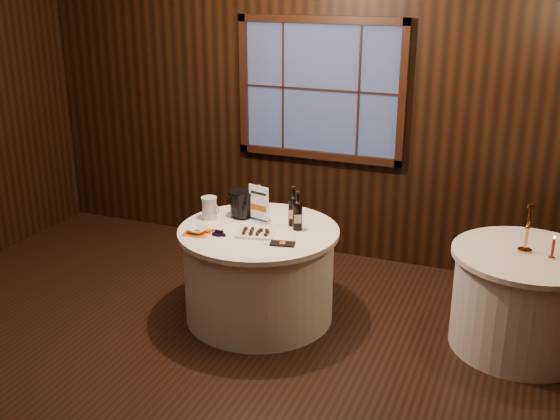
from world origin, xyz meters
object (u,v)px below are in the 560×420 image
at_px(main_table, 259,273).
at_px(chocolate_plate, 255,233).
at_px(red_candle, 553,249).
at_px(glass_pitcher, 209,208).
at_px(port_bottle_right, 298,213).
at_px(brass_candlestick, 527,235).
at_px(side_table, 522,300).
at_px(grape_bunch, 219,233).
at_px(sign_stand, 260,209).
at_px(port_bottle_left, 293,209).
at_px(ice_bucket, 242,203).
at_px(chocolate_box, 282,244).
at_px(cracker_bowl, 198,230).

xyz_separation_m(main_table, chocolate_plate, (0.03, -0.13, 0.40)).
distance_m(chocolate_plate, red_candle, 2.16).
bearing_deg(glass_pitcher, port_bottle_right, 17.28).
relative_size(port_bottle_right, brass_candlestick, 0.86).
bearing_deg(side_table, port_bottle_right, -173.62).
bearing_deg(grape_bunch, port_bottle_right, 33.96).
height_order(side_table, grape_bunch, grape_bunch).
distance_m(sign_stand, brass_candlestick, 2.04).
xyz_separation_m(sign_stand, grape_bunch, (-0.17, -0.40, -0.09)).
xyz_separation_m(port_bottle_left, brass_candlestick, (1.75, 0.14, -0.01)).
relative_size(ice_bucket, grape_bunch, 1.25).
relative_size(chocolate_plate, glass_pitcher, 1.75).
bearing_deg(side_table, ice_bucket, -177.72).
height_order(main_table, chocolate_plate, chocolate_plate).
bearing_deg(red_candle, port_bottle_right, -175.36).
relative_size(main_table, sign_stand, 4.04).
relative_size(main_table, chocolate_box, 6.96).
bearing_deg(brass_candlestick, sign_stand, -175.51).
xyz_separation_m(main_table, red_candle, (2.16, 0.26, 0.45)).
distance_m(cracker_bowl, brass_candlestick, 2.45).
xyz_separation_m(ice_bucket, red_candle, (2.39, 0.05, -0.05)).
distance_m(main_table, ice_bucket, 0.59).
distance_m(main_table, port_bottle_right, 0.60).
bearing_deg(port_bottle_left, chocolate_box, -82.68).
height_order(grape_bunch, glass_pitcher, glass_pitcher).
relative_size(port_bottle_right, red_candle, 1.82).
bearing_deg(port_bottle_right, main_table, 176.22).
distance_m(port_bottle_left, red_candle, 1.94).
bearing_deg(side_table, grape_bunch, -166.40).
distance_m(side_table, brass_candlestick, 0.52).
relative_size(sign_stand, port_bottle_right, 1.01).
xyz_separation_m(port_bottle_left, chocolate_plate, (-0.19, -0.31, -0.12)).
xyz_separation_m(chocolate_plate, brass_candlestick, (1.94, 0.44, 0.12)).
bearing_deg(port_bottle_right, port_bottle_left, 107.68).
bearing_deg(brass_candlestick, grape_bunch, -165.83).
xyz_separation_m(brass_candlestick, red_candle, (0.18, -0.06, -0.06)).
distance_m(port_bottle_left, port_bottle_right, 0.10).
distance_m(port_bottle_right, ice_bucket, 0.54).
height_order(sign_stand, port_bottle_right, sign_stand).
bearing_deg(chocolate_plate, port_bottle_right, 42.43).
bearing_deg(sign_stand, red_candle, 17.60).
height_order(chocolate_box, grape_bunch, grape_bunch).
bearing_deg(sign_stand, grape_bunch, -98.21).
bearing_deg(glass_pitcher, port_bottle_left, 23.35).
bearing_deg(chocolate_box, ice_bucket, 128.79).
bearing_deg(chocolate_box, glass_pitcher, 147.38).
bearing_deg(chocolate_plate, red_candle, 10.32).
xyz_separation_m(chocolate_box, cracker_bowl, (-0.70, -0.03, 0.01)).
relative_size(port_bottle_left, port_bottle_right, 1.04).
relative_size(chocolate_plate, grape_bunch, 1.81).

